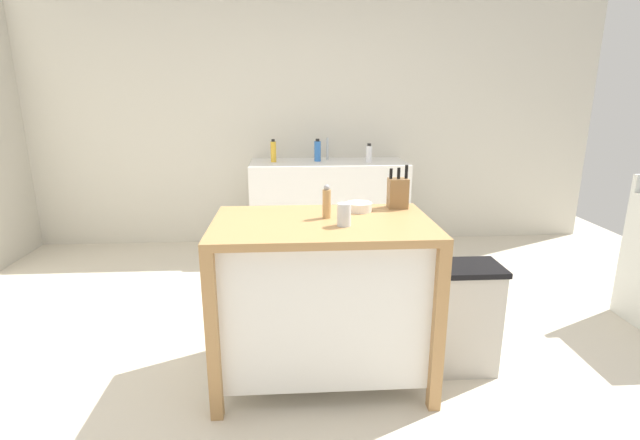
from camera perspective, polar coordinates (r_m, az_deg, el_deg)
ground_plane at (r=2.79m, az=2.47°, el=-18.36°), size 6.84×6.84×0.00m
wall_back at (r=4.90m, az=-0.65°, el=12.46°), size 5.84×0.10×2.60m
kitchen_island at (r=2.55m, az=0.30°, el=-8.78°), size 1.14×0.72×0.90m
knife_block at (r=2.71m, az=9.49°, el=3.34°), size 0.11×0.09×0.25m
bowl_ceramic_wide at (r=2.61m, az=4.77°, el=1.66°), size 0.14×0.14×0.05m
drinking_cup at (r=2.31m, az=3.04°, el=0.67°), size 0.07×0.07×0.11m
pepper_grinder at (r=2.45m, az=0.82°, el=2.18°), size 0.04×0.04×0.18m
trash_bin at (r=2.82m, az=17.26°, el=-11.26°), size 0.36×0.28×0.63m
sink_counter at (r=4.68m, az=1.02°, el=1.77°), size 1.52×0.60×0.89m
sink_faucet at (r=4.73m, az=0.91°, el=8.70°), size 0.02×0.02×0.22m
bottle_spray_cleaner at (r=4.59m, az=-5.72°, el=8.34°), size 0.05×0.05×0.22m
bottle_dish_soap at (r=4.62m, az=-0.31°, el=8.45°), size 0.06×0.06×0.22m
bottle_hand_soap at (r=4.58m, az=6.00°, el=8.07°), size 0.06×0.06×0.18m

